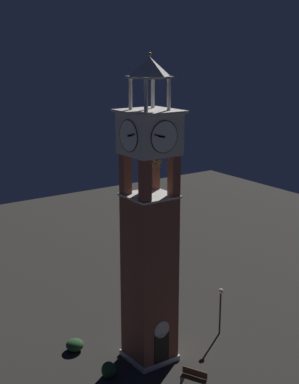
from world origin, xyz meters
TOP-DOWN VIEW (x-y plane):
  - ground at (0.00, 0.00)m, footprint 80.00×80.00m
  - clock_tower at (-0.00, -0.00)m, footprint 3.22×3.22m
  - park_bench at (0.42, -3.97)m, footprint 1.09×1.63m
  - lamp_post at (5.75, -0.27)m, footprint 0.36×0.36m
  - trash_bin at (3.13, 3.16)m, footprint 0.52×0.52m
  - shrub_near_entry at (-3.54, 3.52)m, footprint 1.17×1.17m
  - shrub_left_of_tower at (-3.33, -0.46)m, footprint 0.89×0.89m

SIDE VIEW (x-z plane):
  - ground at x=0.00m, z-range 0.00..0.00m
  - shrub_near_entry at x=-3.54m, z-range 0.00..0.77m
  - trash_bin at x=3.13m, z-range 0.00..0.80m
  - park_bench at x=0.42m, z-range 0.01..0.96m
  - shrub_left_of_tower at x=-3.33m, z-range 0.00..1.04m
  - lamp_post at x=5.75m, z-range 0.70..4.08m
  - clock_tower at x=0.00m, z-range -1.49..17.59m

